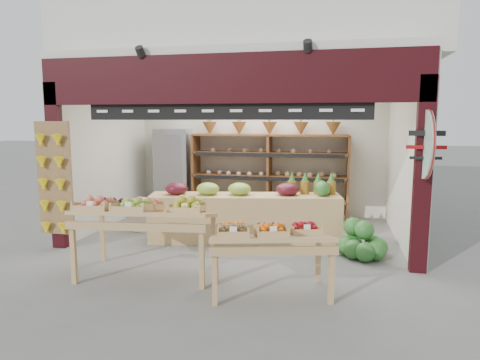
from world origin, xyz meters
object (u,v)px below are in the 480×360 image
at_px(refrigerator, 174,171).
at_px(mid_counter, 244,216).
at_px(watermelon_pile, 362,243).
at_px(cardboard_stack, 154,220).
at_px(display_table_left, 139,210).
at_px(back_shelving, 269,159).
at_px(display_table_right, 265,235).

distance_m(refrigerator, mid_counter, 2.80).
relative_size(refrigerator, watermelon_pile, 2.43).
relative_size(cardboard_stack, display_table_left, 0.55).
xyz_separation_m(cardboard_stack, display_table_left, (0.70, -2.08, 0.65)).
distance_m(refrigerator, cardboard_stack, 1.80).
bearing_deg(refrigerator, back_shelving, -3.66).
height_order(mid_counter, watermelon_pile, mid_counter).
xyz_separation_m(mid_counter, watermelon_pile, (1.93, -0.45, -0.24)).
distance_m(cardboard_stack, display_table_right, 3.45).
bearing_deg(cardboard_stack, refrigerator, 97.04).
relative_size(back_shelving, cardboard_stack, 3.24).
bearing_deg(back_shelving, display_table_left, -107.67).
relative_size(cardboard_stack, mid_counter, 0.31).
xyz_separation_m(cardboard_stack, mid_counter, (1.78, -0.27, 0.22)).
height_order(refrigerator, watermelon_pile, refrigerator).
distance_m(back_shelving, cardboard_stack, 2.78).
relative_size(refrigerator, cardboard_stack, 1.83).
bearing_deg(watermelon_pile, refrigerator, 148.86).
height_order(cardboard_stack, mid_counter, mid_counter).
height_order(refrigerator, cardboard_stack, refrigerator).
relative_size(display_table_left, watermelon_pile, 2.41).
distance_m(mid_counter, display_table_left, 2.15).
height_order(back_shelving, display_table_left, back_shelving).
bearing_deg(mid_counter, watermelon_pile, -13.27).
height_order(display_table_left, watermelon_pile, display_table_left).
bearing_deg(display_table_right, refrigerator, 123.64).
relative_size(back_shelving, display_table_right, 2.10).
xyz_separation_m(back_shelving, display_table_left, (-1.21, -3.81, -0.37)).
distance_m(mid_counter, watermelon_pile, 2.00).
relative_size(back_shelving, watermelon_pile, 4.31).
bearing_deg(watermelon_pile, display_table_left, -155.70).
xyz_separation_m(back_shelving, display_table_right, (0.55, -4.10, -0.52)).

